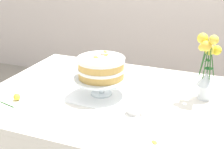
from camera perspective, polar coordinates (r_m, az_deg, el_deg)
dining_table at (r=1.75m, az=0.91°, el=-6.78°), size 1.40×1.00×0.74m
linen_napkin at (r=1.75m, az=-1.84°, el=-3.50°), size 0.34×0.34×0.00m
cake_stand at (r=1.72m, az=-1.88°, el=-1.02°), size 0.29×0.29×0.10m
layer_cake at (r=1.69m, az=-1.91°, el=1.23°), size 0.25×0.25×0.11m
flower_vase at (r=1.70m, az=16.17°, el=1.32°), size 0.12×0.11×0.35m
teacup at (r=1.55m, az=3.97°, el=-6.20°), size 0.13×0.13×0.06m
fallen_rose at (r=1.75m, az=-16.28°, el=-3.81°), size 0.11×0.10×0.04m
loose_petal_0 at (r=1.36m, az=7.37°, el=-11.59°), size 0.04×0.04×0.00m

